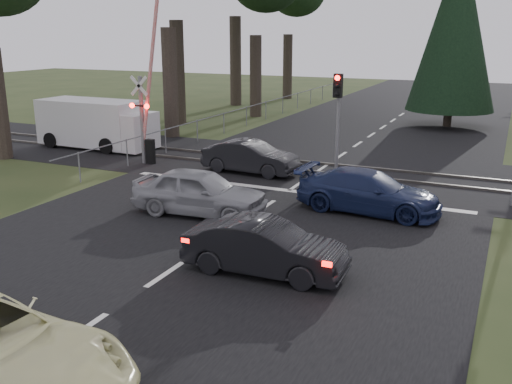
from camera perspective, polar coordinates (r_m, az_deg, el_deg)
The scene contains 15 objects.
ground at distance 14.03m, azimuth -9.07°, elevation -8.15°, with size 120.00×120.00×0.00m, color #2B3A1A.
road at distance 22.56m, azimuth 4.97°, elevation 1.25°, with size 14.00×100.00×0.01m, color black.
rail_corridor at distance 24.40m, azimuth 6.55°, elevation 2.32°, with size 120.00×8.00×0.01m, color black.
stop_line at distance 20.93m, azimuth 3.31°, elevation 0.14°, with size 13.00×0.35×0.00m, color silver.
rail_near at distance 23.65m, azimuth 5.95°, elevation 2.02°, with size 120.00×0.12×0.10m, color #59544C.
rail_far at distance 25.13m, azimuth 7.12°, elevation 2.80°, with size 120.00×0.12×0.10m, color #59544C.
crossing_signal at distance 25.29m, azimuth -10.93°, elevation 7.35°, with size 1.62×0.38×6.96m.
traffic_signal_center at distance 22.36m, azimuth 8.17°, elevation 8.34°, with size 0.32×0.48×4.10m.
conifer_tree at distance 36.80m, azimuth 19.38°, elevation 15.47°, with size 5.20×5.20×11.00m.
fence_left at distance 36.80m, azimuth 0.05°, elevation 6.96°, with size 0.10×36.00×1.20m, color slate, non-canonical shape.
dark_hatchback at distance 13.70m, azimuth 0.91°, elevation -5.60°, with size 1.37×3.94×1.30m, color black.
silver_car at distance 18.14m, azimuth -5.65°, elevation 0.00°, with size 1.74×4.32×1.47m, color gray.
blue_sedan at distance 18.67m, azimuth 11.19°, elevation 0.03°, with size 1.88×4.63×1.34m, color #182248.
dark_car_far at distance 23.41m, azimuth -0.54°, elevation 3.50°, with size 1.40×4.02×1.32m, color black.
white_van at distance 29.57m, azimuth -15.44°, elevation 6.57°, with size 6.07×2.42×2.36m.
Camera 1 is at (7.24, -10.61, 5.65)m, focal length 40.00 mm.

